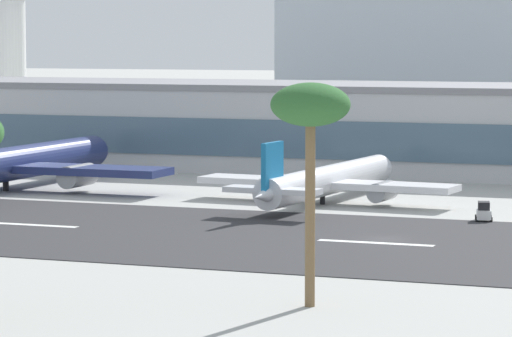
% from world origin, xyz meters
% --- Properties ---
extents(ground_plane, '(1400.00, 1400.00, 0.00)m').
position_xyz_m(ground_plane, '(0.00, 0.00, 0.00)').
color(ground_plane, '#A8A8A3').
extents(runway_strip, '(800.00, 41.65, 0.08)m').
position_xyz_m(runway_strip, '(0.00, -3.14, 0.04)').
color(runway_strip, '#2D2D30').
rests_on(runway_strip, ground_plane).
extents(runway_centreline_dash_3, '(12.00, 1.20, 0.01)m').
position_xyz_m(runway_centreline_dash_3, '(-39.70, -3.14, 0.09)').
color(runway_centreline_dash_3, white).
rests_on(runway_centreline_dash_3, runway_strip).
extents(runway_centreline_dash_4, '(12.00, 1.20, 0.01)m').
position_xyz_m(runway_centreline_dash_4, '(-0.13, -3.14, 0.09)').
color(runway_centreline_dash_4, white).
rests_on(runway_centreline_dash_4, runway_strip).
extents(terminal_building, '(213.53, 28.64, 13.49)m').
position_xyz_m(terminal_building, '(-16.04, 72.59, 6.75)').
color(terminal_building, '#B7BABC').
rests_on(terminal_building, ground_plane).
extents(control_tower, '(11.90, 11.90, 36.64)m').
position_xyz_m(control_tower, '(-109.97, 113.35, 21.96)').
color(control_tower, silver).
rests_on(control_tower, ground_plane).
extents(distant_hotel_block, '(95.99, 38.72, 40.32)m').
position_xyz_m(distant_hotel_block, '(-35.26, 217.09, 20.16)').
color(distant_hotel_block, '#A8B2BC').
rests_on(distant_hotel_block, ground_plane).
extents(airliner_gold_tail_gate_0, '(45.58, 52.33, 10.92)m').
position_xyz_m(airliner_gold_tail_gate_0, '(-60.14, 27.06, 3.48)').
color(airliner_gold_tail_gate_0, navy).
rests_on(airliner_gold_tail_gate_0, ground_plane).
extents(airliner_blue_tail_gate_1, '(33.65, 41.83, 8.73)m').
position_xyz_m(airliner_blue_tail_gate_1, '(-15.48, 27.41, 2.78)').
color(airliner_blue_tail_gate_1, silver).
rests_on(airliner_blue_tail_gate_1, ground_plane).
extents(service_baggage_tug_0, '(2.48, 3.48, 2.20)m').
position_xyz_m(service_baggage_tug_0, '(6.47, 18.14, 1.05)').
color(service_baggage_tug_0, white).
rests_on(service_baggage_tug_0, ground_plane).
extents(palm_tree_0, '(6.11, 6.11, 17.21)m').
position_xyz_m(palm_tree_0, '(4.20, -37.12, 14.99)').
color(palm_tree_0, brown).
rests_on(palm_tree_0, ground_plane).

